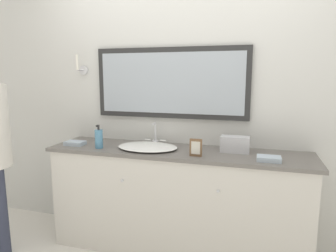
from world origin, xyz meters
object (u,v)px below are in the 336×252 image
at_px(sink_basin, 148,146).
at_px(appliance_box, 235,144).
at_px(soap_bottle, 99,139).
at_px(picture_frame, 196,148).

bearing_deg(sink_basin, appliance_box, 7.05).
height_order(soap_bottle, picture_frame, soap_bottle).
bearing_deg(appliance_box, picture_frame, -141.92).
bearing_deg(soap_bottle, sink_basin, 14.19).
height_order(sink_basin, picture_frame, sink_basin).
xyz_separation_m(sink_basin, appliance_box, (0.72, 0.09, 0.05)).
relative_size(soap_bottle, appliance_box, 0.88).
bearing_deg(appliance_box, sink_basin, -172.95).
height_order(appliance_box, picture_frame, picture_frame).
distance_m(sink_basin, appliance_box, 0.72).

